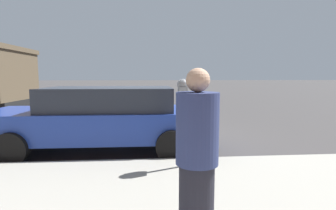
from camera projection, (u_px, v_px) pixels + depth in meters
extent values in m
plane|color=#3D3A3A|center=(142.00, 138.00, 7.09)|extent=(220.00, 220.00, 0.00)
cylinder|color=gray|center=(182.00, 137.00, 4.43)|extent=(0.06, 0.06, 1.03)
cube|color=gray|center=(183.00, 97.00, 4.36)|extent=(0.20, 0.14, 0.34)
sphere|color=gray|center=(183.00, 85.00, 4.34)|extent=(0.19, 0.19, 0.19)
cube|color=#B21919|center=(182.00, 99.00, 4.47)|extent=(0.01, 0.11, 0.12)
cube|color=black|center=(182.00, 92.00, 4.46)|extent=(0.01, 0.10, 0.08)
cube|color=navy|center=(101.00, 123.00, 5.84)|extent=(1.86, 4.88, 0.62)
cube|color=#232833|center=(110.00, 98.00, 5.79)|extent=(1.62, 2.74, 0.49)
cylinder|color=black|center=(11.00, 149.00, 4.87)|extent=(0.23, 0.64, 0.64)
cylinder|color=black|center=(48.00, 130.00, 6.66)|extent=(0.23, 0.64, 0.64)
cylinder|color=black|center=(172.00, 146.00, 5.09)|extent=(0.23, 0.64, 0.64)
cylinder|color=black|center=(166.00, 128.00, 6.88)|extent=(0.23, 0.64, 0.64)
cylinder|color=black|center=(9.00, 106.00, 10.26)|extent=(0.33, 1.05, 1.04)
cylinder|color=#23232D|center=(196.00, 204.00, 2.37)|extent=(0.32, 0.32, 0.76)
cylinder|color=navy|center=(197.00, 128.00, 2.30)|extent=(0.38, 0.38, 0.64)
sphere|color=tan|center=(198.00, 80.00, 2.25)|extent=(0.21, 0.21, 0.21)
sphere|color=tan|center=(204.00, 80.00, 2.32)|extent=(0.06, 0.06, 0.06)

